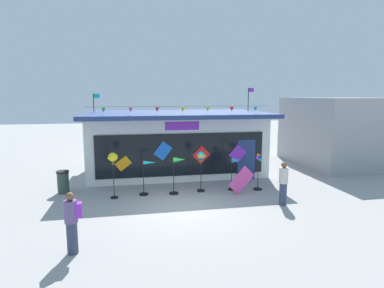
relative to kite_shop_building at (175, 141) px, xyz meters
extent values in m
plane|color=#9E9B99|center=(-0.57, -6.01, -1.68)|extent=(80.00, 80.00, 0.00)
cube|color=silver|center=(0.00, 0.07, -0.13)|extent=(9.00, 5.05, 3.10)
cube|color=navy|center=(0.00, -0.46, 1.53)|extent=(9.40, 6.10, 0.20)
cube|color=silver|center=(0.00, -2.50, 1.08)|extent=(8.28, 0.08, 0.58)
cube|color=purple|center=(0.00, -2.53, 1.08)|extent=(1.62, 0.04, 0.41)
cube|color=black|center=(0.00, -2.49, -0.31)|extent=(8.10, 0.06, 2.04)
cube|color=navy|center=(3.24, -2.49, -0.68)|extent=(0.90, 0.07, 2.00)
cube|color=orange|center=(-2.77, -2.55, -0.62)|extent=(0.78, 0.03, 0.74)
cube|color=blue|center=(-0.93, -2.55, -0.08)|extent=(0.90, 0.03, 0.94)
cube|color=red|center=(0.92, -2.55, -0.34)|extent=(0.91, 0.03, 0.91)
cube|color=purple|center=(2.76, -2.55, -0.35)|extent=(0.92, 0.03, 0.93)
cylinder|color=black|center=(0.00, -2.74, 2.00)|extent=(8.64, 0.01, 0.01)
cone|color=green|center=(-3.55, -2.74, 1.86)|extent=(0.20, 0.20, 0.22)
cone|color=#EA4CA3|center=(-2.37, -2.74, 1.86)|extent=(0.20, 0.20, 0.22)
cone|color=red|center=(-1.19, -2.74, 1.86)|extent=(0.20, 0.20, 0.22)
cone|color=yellow|center=(0.00, -2.74, 1.86)|extent=(0.20, 0.20, 0.22)
cone|color=yellow|center=(1.18, -2.74, 1.86)|extent=(0.20, 0.20, 0.22)
cone|color=red|center=(2.36, -2.74, 1.86)|extent=(0.20, 0.20, 0.22)
cone|color=#19B7BC|center=(3.55, -2.74, 1.86)|extent=(0.20, 0.20, 0.22)
cylinder|color=black|center=(-4.25, 0.07, 2.12)|extent=(0.04, 0.04, 0.98)
cube|color=#19B7BC|center=(-4.09, 0.07, 2.49)|extent=(0.32, 0.02, 0.22)
cylinder|color=black|center=(4.25, 0.07, 2.28)|extent=(0.04, 0.04, 1.31)
cube|color=purple|center=(4.41, 0.07, 2.82)|extent=(0.32, 0.02, 0.22)
cylinder|color=black|center=(-3.13, -4.34, -1.65)|extent=(0.29, 0.29, 0.06)
cylinder|color=black|center=(-3.13, -4.34, -0.91)|extent=(0.03, 0.03, 1.53)
sphere|color=yellow|center=(-3.13, -4.34, 0.03)|extent=(0.37, 0.37, 0.37)
cube|color=yellow|center=(-3.13, -4.34, 0.03)|extent=(0.38, 0.38, 0.08)
cube|color=brown|center=(-3.13, -4.34, -0.21)|extent=(0.10, 0.10, 0.10)
cylinder|color=black|center=(-1.92, -4.13, -1.65)|extent=(0.38, 0.38, 0.06)
cylinder|color=black|center=(-1.92, -4.13, -0.98)|extent=(0.03, 0.03, 1.39)
cone|color=#19B7BC|center=(-1.66, -4.13, -0.29)|extent=(0.55, 0.24, 0.16)
cylinder|color=red|center=(-1.92, -4.13, -0.29)|extent=(0.03, 0.16, 0.16)
cylinder|color=black|center=(-0.66, -4.24, -1.65)|extent=(0.39, 0.39, 0.06)
cylinder|color=black|center=(-0.66, -4.24, -0.93)|extent=(0.03, 0.03, 1.49)
cone|color=green|center=(-0.41, -4.24, -0.19)|extent=(0.50, 0.24, 0.24)
cylinder|color=orange|center=(-0.66, -4.24, -0.19)|extent=(0.03, 0.16, 0.16)
cylinder|color=black|center=(0.57, -4.09, -1.65)|extent=(0.35, 0.35, 0.06)
cylinder|color=black|center=(0.57, -4.09, -0.96)|extent=(0.03, 0.03, 1.43)
sphere|color=#19B7BC|center=(0.57, -4.09, -0.08)|extent=(0.34, 0.34, 0.34)
cube|color=orange|center=(0.57, -4.09, -0.08)|extent=(0.35, 0.35, 0.07)
cube|color=brown|center=(0.57, -4.09, -0.31)|extent=(0.10, 0.10, 0.10)
cylinder|color=black|center=(1.95, -4.13, -1.65)|extent=(0.30, 0.30, 0.06)
cylinder|color=black|center=(1.95, -4.13, -1.01)|extent=(0.03, 0.03, 1.34)
cone|color=#19B7BC|center=(2.14, -4.13, -0.33)|extent=(0.40, 0.24, 0.21)
cylinder|color=purple|center=(1.95, -4.13, -0.33)|extent=(0.03, 0.16, 0.16)
cylinder|color=black|center=(3.12, -4.33, -1.65)|extent=(0.38, 0.38, 0.06)
cylinder|color=black|center=(3.12, -4.33, -0.93)|extent=(0.03, 0.03, 1.49)
cylinder|color=black|center=(3.12, -4.37, -0.19)|extent=(0.06, 0.04, 0.06)
cone|color=blue|center=(3.22, -4.37, -0.19)|extent=(0.15, 0.16, 0.15)
cone|color=orange|center=(3.12, -4.37, -0.09)|extent=(0.16, 0.15, 0.15)
cone|color=purple|center=(3.02, -4.37, -0.19)|extent=(0.15, 0.16, 0.15)
cone|color=#19B7BC|center=(3.12, -4.37, -0.29)|extent=(0.16, 0.15, 0.15)
cylinder|color=#333D56|center=(3.27, -6.41, -1.25)|extent=(0.28, 0.28, 0.86)
cylinder|color=beige|center=(3.27, -6.41, -0.52)|extent=(0.34, 0.34, 0.60)
sphere|color=brown|center=(3.27, -6.41, -0.11)|extent=(0.22, 0.22, 0.22)
cylinder|color=#333D56|center=(-3.99, -8.90, -1.25)|extent=(0.28, 0.28, 0.86)
cylinder|color=#604C7F|center=(-3.99, -8.90, -0.52)|extent=(0.34, 0.34, 0.60)
sphere|color=brown|center=(-3.99, -8.90, -0.11)|extent=(0.22, 0.22, 0.22)
cube|color=purple|center=(-3.80, -8.88, -0.49)|extent=(0.19, 0.28, 0.38)
cylinder|color=#2D4238|center=(-5.32, -3.18, -1.23)|extent=(0.48, 0.48, 0.89)
cylinder|color=black|center=(-5.32, -3.18, -0.75)|extent=(0.52, 0.52, 0.08)
cube|color=#EA4CA3|center=(2.18, -4.81, -1.07)|extent=(1.22, 0.23, 1.22)
cube|color=#99999E|center=(10.60, 0.05, 0.35)|extent=(5.93, 6.09, 4.05)
camera|label=1|loc=(-2.40, -17.33, 2.46)|focal=29.82mm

